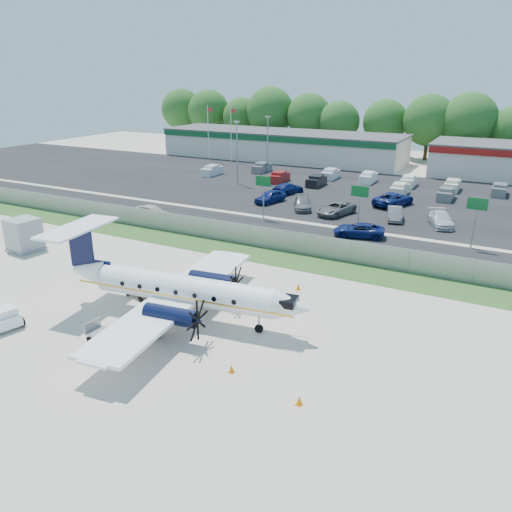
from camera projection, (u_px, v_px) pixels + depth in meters
The scene contains 32 objects.
ground at pixel (215, 314), 34.13m from camera, with size 170.00×170.00×0.00m, color beige.
grass_verge at pixel (288, 260), 44.09m from camera, with size 170.00×4.00×0.02m, color #2D561E.
access_road at pixel (316, 238), 49.91m from camera, with size 170.00×8.00×0.02m, color black.
parking_lot at pixel (373, 195), 67.35m from camera, with size 170.00×32.00×0.02m, color black.
perimeter_fence at pixel (297, 243), 45.41m from camera, with size 120.00×0.06×1.99m.
building_west at pixel (281, 145), 95.21m from camera, with size 46.40×12.40×5.24m.
sign_left at pixel (263, 187), 55.42m from camera, with size 1.80×0.26×5.00m.
sign_mid at pixel (360, 198), 50.60m from camera, with size 1.80×0.26×5.00m.
sign_right at pixel (476, 211), 45.79m from camera, with size 1.80×0.26×5.00m.
flagpole_west at pixel (208, 129), 93.60m from camera, with size 1.06×0.12×10.00m.
flagpole_east at pixel (231, 131), 91.41m from camera, with size 1.06×0.12×10.00m.
light_pole_nw at pixel (237, 148), 72.65m from camera, with size 0.90×0.35×9.09m.
light_pole_sw at pixel (268, 141), 80.95m from camera, with size 0.90×0.35×9.09m.
tree_line at pixel (421, 159), 95.59m from camera, with size 112.00×6.00×14.00m, color #205318, non-canonical shape.
aircraft at pixel (180, 289), 32.87m from camera, with size 18.18×17.88×5.58m.
pushback_tug at pixel (3, 317), 32.28m from camera, with size 2.92×2.45×1.40m.
baggage_cart_near at pixel (104, 334), 30.53m from camera, with size 2.18×1.38×1.11m.
baggage_cart_far at pixel (141, 289), 36.72m from camera, with size 2.52×1.86×1.19m.
service_container at pixel (24, 236), 46.05m from camera, with size 2.97×2.97×3.00m.
cone_nose at pixel (299, 401), 24.73m from camera, with size 0.35×0.35×0.50m.
cone_port_wing at pixel (231, 369), 27.42m from camera, with size 0.33×0.33×0.47m.
cone_starboard_wing at pixel (298, 287), 37.94m from camera, with size 0.33×0.33×0.48m.
road_car_west at pixel (153, 218), 56.67m from camera, with size 1.83×4.55×1.55m, color beige.
road_car_mid at pixel (358, 237), 50.30m from camera, with size 2.33×5.06×1.41m, color navy.
parked_car_a at pixel (270, 203), 63.55m from camera, with size 1.89×4.70×1.60m, color navy.
parked_car_b at pixel (302, 209), 60.52m from camera, with size 2.00×4.92×1.43m, color #595B5E.
parked_car_c at pixel (336, 215), 58.15m from camera, with size 2.48×5.38×1.49m, color #595B5E.
parked_car_d at pixel (394, 220), 56.11m from camera, with size 1.54×4.42×1.46m, color #595B5E.
parked_car_e at pixel (440, 226), 53.94m from camera, with size 2.08×5.12×1.49m, color silver.
parked_car_f at pixel (288, 194), 68.33m from camera, with size 2.08×5.11×1.48m, color navy.
parked_car_g at pixel (393, 206), 62.11m from camera, with size 2.82×6.11×1.70m, color navy.
far_parking_rows at pixel (383, 188), 71.51m from camera, with size 56.00×10.00×1.60m, color gray, non-canonical shape.
Camera 1 is at (16.77, -25.83, 15.49)m, focal length 35.00 mm.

